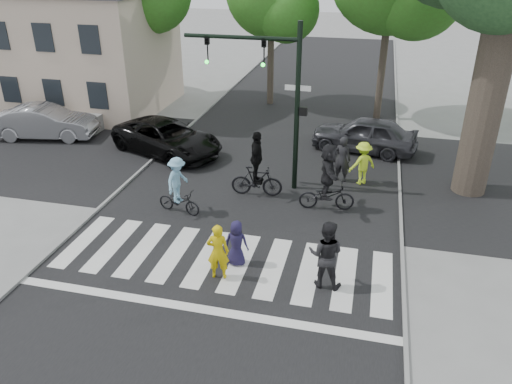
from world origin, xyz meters
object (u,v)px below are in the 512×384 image
at_px(pedestrian_child, 237,243).
at_px(car_grey, 364,134).
at_px(cyclist_left, 178,189).
at_px(cyclist_right, 328,181).
at_px(car_silver, 45,122).
at_px(traffic_signal, 274,84).
at_px(pedestrian_adult, 326,254).
at_px(pedestrian_woman, 218,252).
at_px(cyclist_mid, 257,170).
at_px(car_suv, 167,137).

relative_size(pedestrian_child, car_grey, 0.30).
relative_size(cyclist_left, car_grey, 0.44).
xyz_separation_m(cyclist_right, car_silver, (-13.57, 3.98, -0.30)).
relative_size(traffic_signal, pedestrian_adult, 3.11).
distance_m(pedestrian_woman, cyclist_left, 4.01).
height_order(cyclist_right, car_grey, cyclist_right).
height_order(pedestrian_adult, cyclist_mid, cyclist_mid).
bearing_deg(car_silver, pedestrian_adult, -131.62).
relative_size(pedestrian_adult, cyclist_mid, 0.80).
bearing_deg(cyclist_left, car_suv, 116.59).
distance_m(traffic_signal, car_suv, 6.39).
distance_m(cyclist_left, car_suv, 5.52).
xyz_separation_m(traffic_signal, car_suv, (-5.10, 2.16, -3.18)).
bearing_deg(pedestrian_child, cyclist_mid, -83.47).
bearing_deg(pedestrian_woman, traffic_signal, -102.77).
height_order(pedestrian_child, car_suv, car_suv).
distance_m(cyclist_mid, cyclist_right, 2.61).
height_order(cyclist_mid, car_grey, cyclist_mid).
relative_size(pedestrian_child, cyclist_left, 0.68).
bearing_deg(car_grey, pedestrian_child, -7.70).
bearing_deg(car_grey, car_silver, -72.97).
height_order(cyclist_right, car_silver, cyclist_right).
relative_size(pedestrian_woman, pedestrian_adult, 0.85).
bearing_deg(car_silver, car_grey, -93.95).
distance_m(cyclist_right, car_grey, 5.87).
height_order(car_suv, car_silver, car_silver).
bearing_deg(pedestrian_child, car_silver, -34.09).
height_order(traffic_signal, cyclist_left, traffic_signal).
height_order(cyclist_mid, car_suv, cyclist_mid).
height_order(cyclist_mid, cyclist_right, cyclist_mid).
xyz_separation_m(pedestrian_child, cyclist_right, (2.10, 3.90, 0.38)).
bearing_deg(pedestrian_woman, car_silver, -48.26).
height_order(pedestrian_adult, cyclist_left, cyclist_left).
distance_m(traffic_signal, car_silver, 12.09).
xyz_separation_m(pedestrian_child, cyclist_mid, (-0.47, 4.37, 0.31)).
relative_size(traffic_signal, cyclist_left, 2.99).
height_order(traffic_signal, car_silver, traffic_signal).
distance_m(pedestrian_woman, car_suv, 9.49).
relative_size(pedestrian_child, pedestrian_adult, 0.71).
height_order(car_suv, car_grey, car_grey).
height_order(pedestrian_child, cyclist_mid, cyclist_mid).
distance_m(car_suv, car_grey, 8.57).
xyz_separation_m(traffic_signal, pedestrian_woman, (-0.23, -5.99, -3.08)).
height_order(pedestrian_woman, car_suv, pedestrian_woman).
xyz_separation_m(pedestrian_woman, pedestrian_adult, (2.84, 0.33, 0.14)).
relative_size(traffic_signal, pedestrian_woman, 3.65).
bearing_deg(car_grey, traffic_signal, -25.60).
distance_m(cyclist_left, car_silver, 10.29).
bearing_deg(cyclist_right, pedestrian_woman, -117.52).
height_order(traffic_signal, pedestrian_child, traffic_signal).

